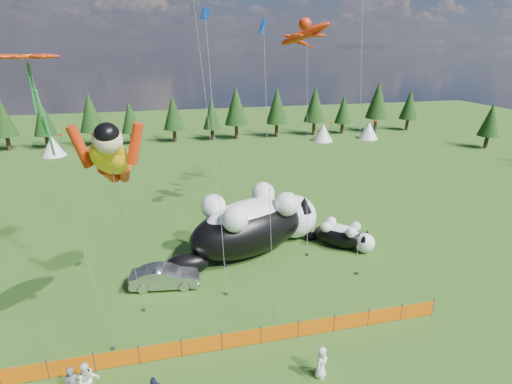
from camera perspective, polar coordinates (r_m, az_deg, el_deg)
ground at (r=24.06m, az=-3.53°, el=-16.60°), size 160.00×160.00×0.00m
safety_fence at (r=21.43m, az=-2.07°, el=-20.21°), size 22.06×0.06×1.10m
tree_line at (r=64.97m, az=-10.65°, el=10.56°), size 90.00×4.00×8.00m
festival_tents at (r=62.08m, az=0.05°, el=8.02°), size 50.00×3.20×2.80m
cat_large at (r=29.30m, az=-0.11°, el=-4.46°), size 12.11×7.87×4.60m
cat_small at (r=30.99m, az=12.29°, el=-6.07°), size 4.48×4.25×1.99m
car at (r=26.31m, az=-12.89°, el=-11.74°), size 4.45×2.01×1.42m
spectator_b at (r=20.11m, az=-22.86°, el=-23.68°), size 1.01×0.72×1.88m
spectator_e at (r=20.01m, az=9.31°, el=-22.88°), size 0.91×0.90×1.59m
superhero_kite at (r=19.77m, az=-19.94°, el=4.62°), size 5.16×5.51×11.82m
gecko_kite at (r=34.18m, az=6.98°, el=21.48°), size 6.71×11.31×17.42m
flower_kite at (r=21.97m, az=-29.89°, el=15.99°), size 4.10×5.40×14.52m
diamond_kite_a at (r=26.51m, az=-7.08°, el=21.93°), size 0.97×6.31×17.35m
diamond_kite_c at (r=19.47m, az=1.19°, el=19.65°), size 0.66×2.68×15.89m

